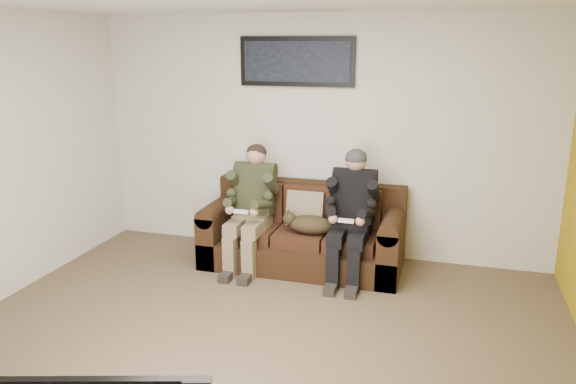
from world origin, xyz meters
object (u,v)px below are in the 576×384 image
(sofa, at_px, (304,235))
(person_left, at_px, (251,200))
(framed_poster, at_px, (297,62))
(person_right, at_px, (352,208))
(cat, at_px, (309,224))

(sofa, xyz_separation_m, person_left, (-0.53, -0.17, 0.39))
(framed_poster, bearing_deg, person_left, -120.22)
(person_left, xyz_separation_m, person_right, (1.06, 0.00, 0.00))
(person_left, height_order, cat, person_left)
(person_right, height_order, cat, person_right)
(cat, xyz_separation_m, framed_poster, (-0.30, 0.59, 1.59))
(sofa, bearing_deg, person_left, -162.02)
(cat, bearing_deg, person_left, 177.19)
(sofa, distance_m, cat, 0.30)
(person_left, xyz_separation_m, framed_poster, (0.33, 0.56, 1.39))
(sofa, height_order, person_left, person_left)
(sofa, height_order, cat, sofa)
(person_left, bearing_deg, framed_poster, 59.78)
(person_left, distance_m, framed_poster, 1.54)
(person_left, relative_size, framed_poster, 1.01)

